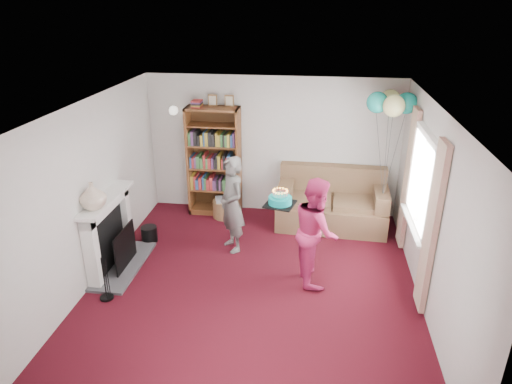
# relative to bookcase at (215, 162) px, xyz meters

# --- Properties ---
(ground) EXTENTS (5.00, 5.00, 0.00)m
(ground) POSITION_rel_bookcase_xyz_m (1.03, -2.30, -0.97)
(ground) COLOR #33070F
(ground) RESTS_ON ground
(wall_back) EXTENTS (4.50, 0.02, 2.50)m
(wall_back) POSITION_rel_bookcase_xyz_m (1.03, 0.21, 0.28)
(wall_back) COLOR silver
(wall_back) RESTS_ON ground
(wall_left) EXTENTS (0.02, 5.00, 2.50)m
(wall_left) POSITION_rel_bookcase_xyz_m (-1.23, -2.30, 0.28)
(wall_left) COLOR silver
(wall_left) RESTS_ON ground
(wall_right) EXTENTS (0.02, 5.00, 2.50)m
(wall_right) POSITION_rel_bookcase_xyz_m (3.29, -2.30, 0.28)
(wall_right) COLOR silver
(wall_right) RESTS_ON ground
(ceiling) EXTENTS (4.50, 5.00, 0.01)m
(ceiling) POSITION_rel_bookcase_xyz_m (1.03, -2.30, 1.54)
(ceiling) COLOR white
(ceiling) RESTS_ON wall_back
(fireplace) EXTENTS (0.55, 1.80, 1.12)m
(fireplace) POSITION_rel_bookcase_xyz_m (-1.06, -2.11, -0.46)
(fireplace) COLOR #3F3F42
(fireplace) RESTS_ON ground
(window_bay) EXTENTS (0.14, 2.02, 2.20)m
(window_bay) POSITION_rel_bookcase_xyz_m (3.24, -1.70, 0.24)
(window_bay) COLOR white
(window_bay) RESTS_ON ground
(wall_sconce) EXTENTS (0.16, 0.23, 0.16)m
(wall_sconce) POSITION_rel_bookcase_xyz_m (-0.72, 0.06, 0.91)
(wall_sconce) COLOR gold
(wall_sconce) RESTS_ON ground
(bookcase) EXTENTS (0.94, 0.42, 2.19)m
(bookcase) POSITION_rel_bookcase_xyz_m (0.00, 0.00, 0.00)
(bookcase) COLOR #472B14
(bookcase) RESTS_ON ground
(sofa) EXTENTS (1.87, 0.99, 0.99)m
(sofa) POSITION_rel_bookcase_xyz_m (2.13, -0.23, -0.60)
(sofa) COLOR brown
(sofa) RESTS_ON ground
(wicker_basket) EXTENTS (0.42, 0.42, 0.38)m
(wicker_basket) POSITION_rel_bookcase_xyz_m (0.20, -0.23, -0.80)
(wicker_basket) COLOR #9A7448
(wicker_basket) RESTS_ON ground
(person_striped) EXTENTS (0.62, 0.67, 1.54)m
(person_striped) POSITION_rel_bookcase_xyz_m (0.57, -1.34, -0.20)
(person_striped) COLOR black
(person_striped) RESTS_ON ground
(person_magenta) EXTENTS (0.73, 0.85, 1.54)m
(person_magenta) POSITION_rel_bookcase_xyz_m (1.86, -2.02, -0.20)
(person_magenta) COLOR #B42456
(person_magenta) RESTS_ON ground
(birthday_cake) EXTENTS (0.40, 0.40, 0.22)m
(birthday_cake) POSITION_rel_bookcase_xyz_m (1.34, -1.79, 0.12)
(birthday_cake) COLOR black
(birthday_cake) RESTS_ON ground
(balloons) EXTENTS (0.77, 0.77, 1.69)m
(balloons) POSITION_rel_bookcase_xyz_m (2.93, -0.41, 1.25)
(balloons) COLOR #3F3F3F
(balloons) RESTS_ON ground
(mantel_vase) EXTENTS (0.36, 0.36, 0.37)m
(mantel_vase) POSITION_rel_bookcase_xyz_m (-1.09, -2.45, 0.34)
(mantel_vase) COLOR beige
(mantel_vase) RESTS_ON fireplace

